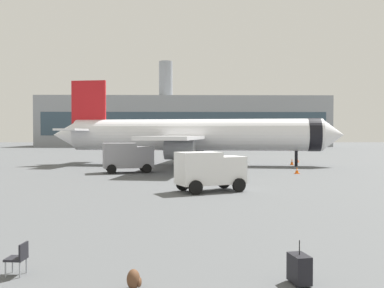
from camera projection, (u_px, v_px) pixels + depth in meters
airplane_at_gate at (193, 135)px, 51.73m from camera, size 35.72×32.36×10.50m
service_truck at (127, 156)px, 41.73m from camera, size 5.18×3.46×2.90m
cargo_van at (210, 169)px, 27.90m from camera, size 4.83×3.67×2.60m
safety_cone_near at (297, 160)px, 57.28m from camera, size 0.44×0.44×0.61m
safety_cone_mid at (297, 170)px, 40.61m from camera, size 0.44×0.44×0.63m
safety_cone_far at (292, 162)px, 52.34m from camera, size 0.44×0.44×0.76m
safety_cone_outer at (144, 161)px, 53.82m from camera, size 0.44×0.44×0.81m
rolling_suitcase at (299, 269)px, 10.61m from camera, size 0.52×0.70×1.10m
traveller_backpack at (134, 279)px, 10.28m from camera, size 0.36×0.40×0.48m
gate_chair at (19, 257)px, 11.29m from camera, size 0.52×0.52×0.86m
terminal_building at (184, 122)px, 139.04m from camera, size 89.70×24.06×27.51m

